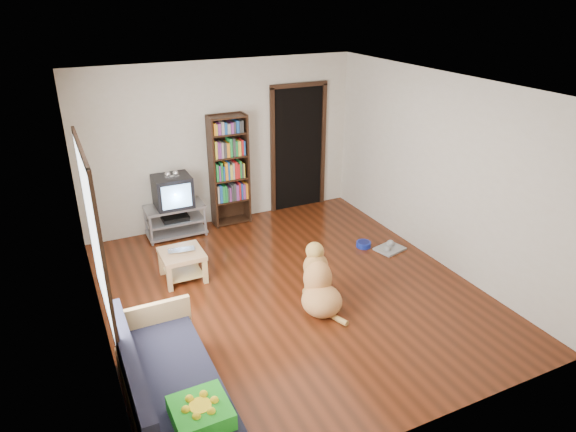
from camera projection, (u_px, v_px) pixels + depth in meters
name	position (u px, v px, depth m)	size (l,w,h in m)	color
ground	(290.00, 291.00, 6.60)	(5.00, 5.00, 0.00)	#51200E
ceiling	(290.00, 86.00, 5.54)	(5.00, 5.00, 0.00)	white
wall_back	(222.00, 144.00, 8.13)	(4.50, 4.50, 0.00)	beige
wall_front	(429.00, 305.00, 4.01)	(4.50, 4.50, 0.00)	beige
wall_left	(90.00, 233.00, 5.18)	(5.00, 5.00, 0.00)	beige
wall_right	(439.00, 171.00, 6.95)	(5.00, 5.00, 0.00)	beige
green_cushion	(201.00, 413.00, 4.06)	(0.45, 0.45, 0.15)	green
laptop	(182.00, 252.00, 6.70)	(0.35, 0.22, 0.03)	#B6B6BA
dog_bowl	(364.00, 244.00, 7.71)	(0.22, 0.22, 0.08)	navy
grey_rag	(390.00, 249.00, 7.63)	(0.40, 0.32, 0.03)	gray
window	(94.00, 235.00, 4.70)	(0.03, 1.46, 1.70)	white
doorway	(298.00, 145.00, 8.72)	(1.03, 0.05, 2.19)	black
tv_stand	(175.00, 219.00, 7.99)	(0.90, 0.45, 0.50)	#99999E
crt_tv	(172.00, 191.00, 7.81)	(0.55, 0.52, 0.58)	black
bookshelf	(229.00, 165.00, 8.14)	(0.60, 0.30, 1.80)	black
sofa	(169.00, 390.00, 4.62)	(0.80, 1.80, 0.80)	tan
coffee_table	(182.00, 260.00, 6.78)	(0.55, 0.55, 0.40)	tan
dog	(319.00, 285.00, 6.19)	(0.59, 0.96, 0.78)	#D08450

